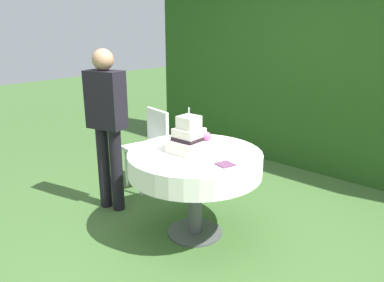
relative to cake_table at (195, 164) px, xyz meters
The scene contains 10 objects.
ground_plane 0.66m from the cake_table, ahead, with size 20.00×20.00×0.00m, color #3D602D.
foliage_hedge 2.48m from the cake_table, 90.00° to the left, with size 5.09×0.52×2.79m, color #234C19.
cake_table is the anchor object (origin of this frame).
wedding_cake 0.23m from the cake_table, 148.49° to the right, with size 0.29×0.30×0.39m.
serving_plate_near 0.37m from the cake_table, 101.05° to the right, with size 0.11×0.11×0.01m, color white.
serving_plate_far 0.39m from the cake_table, 73.78° to the right, with size 0.14×0.14×0.01m, color white.
serving_plate_left 0.41m from the cake_table, 147.84° to the left, with size 0.14×0.14×0.01m, color white.
napkin_stack 0.40m from the cake_table, ahead, with size 0.12×0.12×0.01m, color #603856.
garden_chair 1.18m from the cake_table, 157.52° to the left, with size 0.47×0.47×0.89m.
standing_person 1.02m from the cake_table, 168.44° to the right, with size 0.40×0.29×1.60m.
Camera 1 is at (2.06, -2.28, 1.83)m, focal length 35.84 mm.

